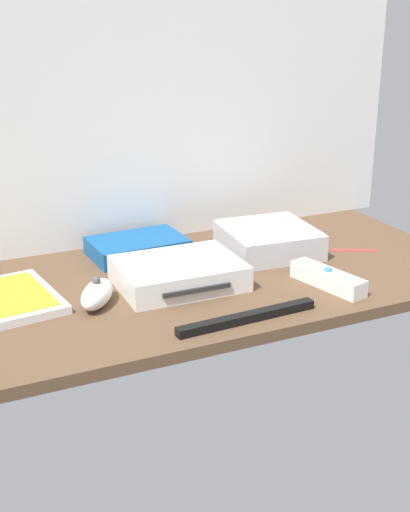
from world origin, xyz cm
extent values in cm
cube|color=brown|center=(0.00, 0.00, -1.00)|extent=(100.00, 48.00, 2.00)
cube|color=white|center=(0.00, 24.60, 32.00)|extent=(110.00, 1.20, 64.00)
cube|color=white|center=(-5.76, -1.49, 2.20)|extent=(21.36, 16.47, 4.40)
cube|color=#2D2D2D|center=(-5.95, -9.68, 2.20)|extent=(12.01, 0.87, 0.80)
cube|color=silver|center=(16.82, 6.44, 2.50)|extent=(18.44, 18.44, 5.00)
cube|color=silver|center=(16.82, 6.44, 5.15)|extent=(17.71, 17.71, 0.30)
cube|color=white|center=(-33.69, 3.17, 0.70)|extent=(15.84, 20.53, 1.40)
cube|color=gold|center=(-33.69, 3.17, 1.48)|extent=(13.08, 17.59, 0.16)
cube|color=#145193|center=(-7.14, 15.83, 1.70)|extent=(18.51, 12.78, 3.40)
cube|color=#19D833|center=(-6.86, 9.64, 1.70)|extent=(8.01, 0.75, 0.60)
cube|color=white|center=(17.35, -13.15, 1.50)|extent=(6.78, 15.23, 3.00)
cylinder|color=#387FDB|center=(17.35, -13.15, 3.20)|extent=(1.40, 1.40, 0.40)
ellipsoid|color=white|center=(-21.19, -3.89, 2.00)|extent=(9.26, 10.74, 4.00)
sphere|color=#4C4C4C|center=(-21.19, -3.89, 4.40)|extent=(1.40, 1.40, 1.40)
cube|color=black|center=(-1.90, -19.56, 0.70)|extent=(24.06, 2.84, 1.40)
cylinder|color=red|center=(32.62, -0.08, 0.35)|extent=(8.23, 4.93, 0.70)
camera|label=1|loc=(-48.90, -104.91, 46.78)|focal=48.63mm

